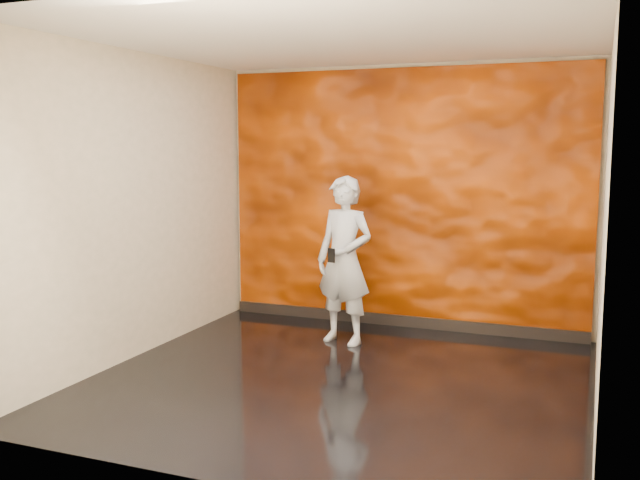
# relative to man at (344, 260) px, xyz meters

# --- Properties ---
(room) EXTENTS (4.02, 4.02, 2.81)m
(room) POSITION_rel_man_xyz_m (0.35, -1.10, 0.57)
(room) COLOR black
(room) RESTS_ON ground
(feature_wall) EXTENTS (3.90, 0.06, 2.75)m
(feature_wall) POSITION_rel_man_xyz_m (0.35, 0.86, 0.55)
(feature_wall) COLOR #D44900
(feature_wall) RESTS_ON ground
(baseboard) EXTENTS (3.90, 0.04, 0.12)m
(baseboard) POSITION_rel_man_xyz_m (0.35, 0.82, -0.77)
(baseboard) COLOR black
(baseboard) RESTS_ON ground
(man) EXTENTS (0.68, 0.52, 1.66)m
(man) POSITION_rel_man_xyz_m (0.00, 0.00, 0.00)
(man) COLOR #9DA2AC
(man) RESTS_ON ground
(phone) EXTENTS (0.07, 0.03, 0.14)m
(phone) POSITION_rel_man_xyz_m (-0.04, -0.25, 0.08)
(phone) COLOR black
(phone) RESTS_ON man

